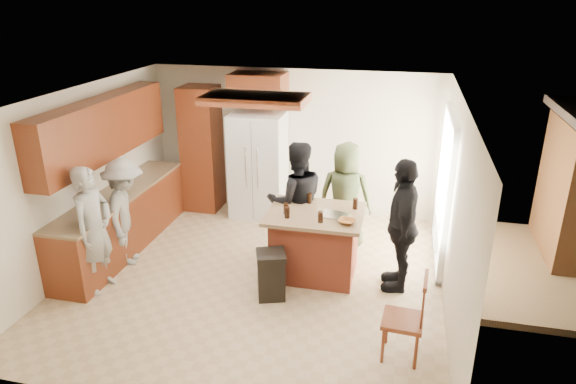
% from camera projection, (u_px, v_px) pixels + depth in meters
% --- Properties ---
extents(person_front_left, '(0.50, 0.65, 1.70)m').
position_uv_depth(person_front_left, '(94.00, 230.00, 6.54)').
color(person_front_left, gray).
rests_on(person_front_left, ground).
extents(person_behind_left, '(0.99, 0.82, 1.76)m').
position_uv_depth(person_behind_left, '(296.00, 201.00, 7.37)').
color(person_behind_left, black).
rests_on(person_behind_left, ground).
extents(person_behind_right, '(0.83, 0.56, 1.65)m').
position_uv_depth(person_behind_right, '(345.00, 196.00, 7.69)').
color(person_behind_right, '#353F24').
rests_on(person_behind_right, ground).
extents(person_side_right, '(0.58, 1.07, 1.79)m').
position_uv_depth(person_side_right, '(402.00, 225.00, 6.56)').
color(person_side_right, black).
rests_on(person_side_right, ground).
extents(person_counter, '(0.73, 1.10, 1.56)m').
position_uv_depth(person_counter, '(126.00, 212.00, 7.24)').
color(person_counter, gray).
rests_on(person_counter, ground).
extents(left_cabinetry, '(0.64, 3.00, 2.30)m').
position_uv_depth(left_cabinetry, '(116.00, 190.00, 7.57)').
color(left_cabinetry, maroon).
rests_on(left_cabinetry, ground).
extents(back_wall_units, '(1.80, 0.60, 2.45)m').
position_uv_depth(back_wall_units, '(216.00, 134.00, 8.85)').
color(back_wall_units, maroon).
rests_on(back_wall_units, ground).
extents(refrigerator, '(0.90, 0.76, 1.80)m').
position_uv_depth(refrigerator, '(258.00, 165.00, 8.79)').
color(refrigerator, white).
rests_on(refrigerator, ground).
extents(kitchen_island, '(1.28, 1.03, 0.93)m').
position_uv_depth(kitchen_island, '(315.00, 243.00, 7.02)').
color(kitchen_island, '#AC432C').
rests_on(kitchen_island, ground).
extents(island_items, '(0.99, 0.72, 0.15)m').
position_uv_depth(island_items, '(327.00, 214.00, 6.71)').
color(island_items, silver).
rests_on(island_items, kitchen_island).
extents(trash_bin, '(0.46, 0.46, 0.63)m').
position_uv_depth(trash_bin, '(271.00, 274.00, 6.54)').
color(trash_bin, black).
rests_on(trash_bin, ground).
extents(spindle_chair, '(0.45, 0.45, 0.99)m').
position_uv_depth(spindle_chair, '(405.00, 320.00, 5.40)').
color(spindle_chair, maroon).
rests_on(spindle_chair, ground).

